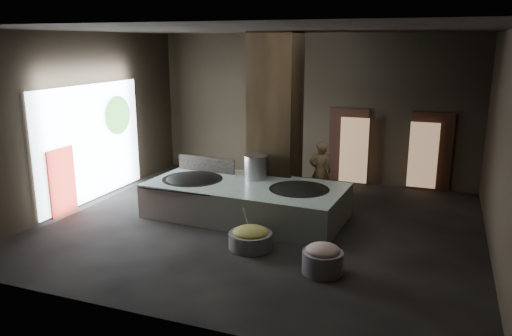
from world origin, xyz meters
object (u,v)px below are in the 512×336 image
at_px(wok_right, 299,193).
at_px(veg_basin, 251,240).
at_px(cook, 320,172).
at_px(meat_basin, 322,262).
at_px(hearth_platform, 246,200).
at_px(wok_left, 193,182).
at_px(stock_pot, 256,168).

xyz_separation_m(wok_right, veg_basin, (-0.52, -1.85, -0.58)).
xyz_separation_m(cook, meat_basin, (1.09, -4.23, -0.62)).
bearing_deg(hearth_platform, wok_left, -175.00).
bearing_deg(hearth_platform, cook, 54.87).
relative_size(stock_pot, cook, 0.38).
relative_size(stock_pot, meat_basin, 0.81).
bearing_deg(cook, hearth_platform, 36.85).
relative_size(stock_pot, veg_basin, 0.68).
distance_m(cook, veg_basin, 3.74).
distance_m(hearth_platform, veg_basin, 2.00).
xyz_separation_m(wok_left, meat_basin, (3.97, -2.35, -0.54)).
distance_m(wok_left, cook, 3.44).
xyz_separation_m(wok_right, meat_basin, (1.17, -2.45, -0.54)).
xyz_separation_m(wok_right, cook, (0.09, 1.78, 0.08)).
height_order(wok_right, veg_basin, wok_right).
bearing_deg(meat_basin, hearth_platform, 136.45).
xyz_separation_m(wok_left, stock_pot, (1.50, 0.60, 0.38)).
relative_size(hearth_platform, cook, 2.91).
xyz_separation_m(stock_pot, veg_basin, (0.78, -2.35, -0.96)).
bearing_deg(veg_basin, hearth_platform, 114.76).
distance_m(stock_pot, veg_basin, 2.66).
height_order(cook, veg_basin, cook).
bearing_deg(meat_basin, wok_left, 149.41).
bearing_deg(wok_right, meat_basin, -64.39).
xyz_separation_m(hearth_platform, wok_right, (1.35, 0.05, 0.33)).
bearing_deg(meat_basin, stock_pot, 129.99).
xyz_separation_m(hearth_platform, meat_basin, (2.52, -2.40, -0.21)).
bearing_deg(stock_pot, veg_basin, -71.63).
height_order(cook, meat_basin, cook).
relative_size(wok_right, meat_basin, 1.83).
distance_m(wok_right, meat_basin, 2.77).
xyz_separation_m(wok_right, stock_pot, (-1.30, 0.50, 0.38)).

